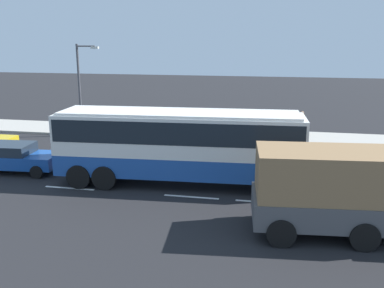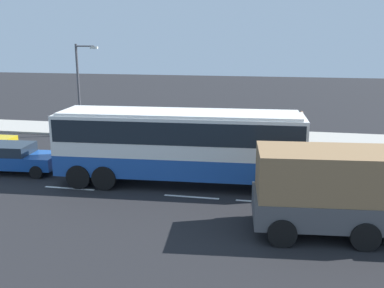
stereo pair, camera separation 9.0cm
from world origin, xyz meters
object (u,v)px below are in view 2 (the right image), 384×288
Objects in this scene: car_blue_saloon at (13,157)px; street_lamp at (81,83)px; cargo_truck at (359,190)px; pedestrian_near_curb at (301,122)px; pedestrian_at_crossing at (161,120)px; coach_bus at (179,140)px.

street_lamp reaches higher than car_blue_saloon.
cargo_truck reaches higher than pedestrian_near_curb.
pedestrian_at_crossing is 6.07m from street_lamp.
pedestrian_near_curb is at bearing 88.93° from cargo_truck.
street_lamp reaches higher than pedestrian_near_curb.
pedestrian_near_curb is at bearing 7.79° from street_lamp.
cargo_truck is 4.71× the size of pedestrian_at_crossing.
car_blue_saloon is 0.74× the size of street_lamp.
street_lamp reaches higher than pedestrian_at_crossing.
pedestrian_near_curb is (6.04, 10.87, -0.98)m from coach_bus.
street_lamp is at bearing 136.05° from cargo_truck.
coach_bus is at bearing -5.86° from car_blue_saloon.
pedestrian_near_curb reaches higher than car_blue_saloon.
pedestrian_near_curb is (-1.14, 14.85, -0.46)m from cargo_truck.
car_blue_saloon is 2.79× the size of pedestrian_at_crossing.
coach_bus is 1.85× the size of street_lamp.
coach_bus is 12.64m from street_lamp.
cargo_truck is 20.68m from street_lamp.
pedestrian_at_crossing is (5.16, 9.68, 0.30)m from car_blue_saloon.
coach_bus is 2.51× the size of car_blue_saloon.
street_lamp is at bearing 131.91° from coach_bus.
pedestrian_at_crossing is (-9.59, -1.00, -0.07)m from pedestrian_near_curb.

